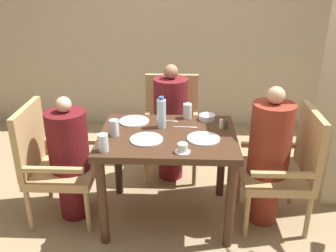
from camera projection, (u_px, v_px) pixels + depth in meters
ground_plane at (168, 215)px, 3.19m from camera, size 16.00×16.00×0.00m
wall_back at (175, 16)px, 4.49m from camera, size 8.00×0.06×2.80m
dining_table at (168, 148)px, 2.93m from camera, size 1.05×0.80×0.77m
chair_left_side at (52, 160)px, 3.02m from camera, size 0.53×0.53×0.97m
diner_in_left_chair at (70, 157)px, 3.00m from camera, size 0.32×0.32×1.06m
chair_far_side at (171, 123)px, 3.73m from camera, size 0.53×0.53×0.97m
diner_in_far_chair at (171, 122)px, 3.57m from camera, size 0.32×0.32×1.15m
chair_right_side at (287, 165)px, 2.95m from camera, size 0.53×0.53×0.97m
diner_in_right_chair at (269, 156)px, 2.92m from camera, size 0.32×0.32×1.16m
plate_main_left at (146, 139)px, 2.78m from camera, size 0.25×0.25×0.01m
plate_main_right at (204, 139)px, 2.80m from camera, size 0.25×0.25×0.01m
plate_dessert_center at (134, 121)px, 3.11m from camera, size 0.25×0.25×0.01m
teacup_with_saucer at (183, 149)px, 2.59m from camera, size 0.11×0.11×0.07m
bowl_small at (207, 117)px, 3.14m from camera, size 0.14×0.14×0.05m
water_bottle at (161, 113)px, 2.96m from camera, size 0.07×0.07×0.26m
glass_tall_near at (114, 128)px, 2.84m from camera, size 0.07×0.07×0.13m
glass_tall_mid at (103, 143)px, 2.60m from camera, size 0.07×0.07×0.13m
glass_tall_far at (187, 111)px, 3.16m from camera, size 0.07×0.07×0.13m
salt_shaker at (221, 124)px, 2.97m from camera, size 0.03×0.03×0.08m
pepper_shaker at (226, 124)px, 2.97m from camera, size 0.03×0.03×0.07m
fork_beside_plate at (169, 121)px, 3.12m from camera, size 0.18×0.05×0.00m
knife_beside_plate at (187, 127)px, 3.00m from camera, size 0.19×0.02×0.00m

